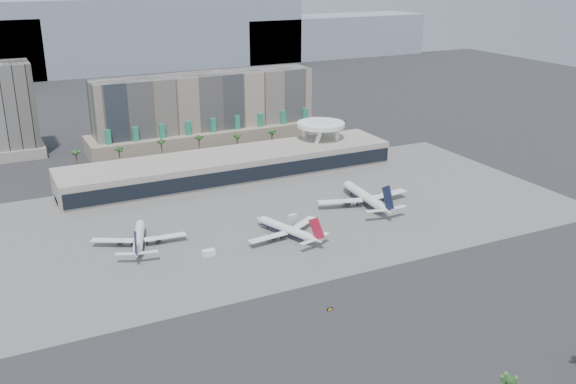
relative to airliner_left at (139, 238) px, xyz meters
name	(u,v)px	position (x,y,z in m)	size (l,w,h in m)	color
ground	(341,263)	(62.37, -47.52, -3.27)	(900.00, 900.00, 0.00)	#232326
apron_pad	(277,213)	(62.37, 7.48, -3.24)	(260.00, 130.00, 0.06)	#5B5B59
mountain_ridge	(123,40)	(90.25, 422.48, 26.62)	(680.00, 60.00, 70.00)	gray
hotel	(206,116)	(72.37, 126.89, 13.54)	(140.00, 30.00, 42.00)	gray
office_tower	(11,115)	(-32.63, 152.48, 19.67)	(30.00, 30.00, 52.00)	black
terminal	(231,165)	(62.37, 62.32, 3.25)	(170.00, 32.50, 14.50)	#B2AB9C
saucer_structure	(321,127)	(117.37, 68.48, 15.19)	(26.00, 26.00, 21.89)	white
palm_row	(219,139)	(69.37, 97.48, 7.23)	(157.80, 2.80, 13.10)	brown
airliner_left	(139,238)	(0.00, 0.00, 0.00)	(35.27, 36.55, 12.96)	white
airliner_centre	(287,229)	(54.93, -17.67, 0.00)	(34.80, 35.96, 12.94)	white
airliner_right	(365,197)	(101.89, -1.56, 0.74)	(44.61, 46.04, 15.89)	white
service_vehicle_a	(209,253)	(21.05, -20.25, -2.11)	(4.76, 2.33, 2.33)	white
service_vehicle_b	(292,217)	(65.29, -1.57, -2.31)	(3.74, 2.14, 1.92)	silver
taxiway_sign	(330,309)	(41.98, -74.83, -2.81)	(2.04, 0.41, 0.92)	black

